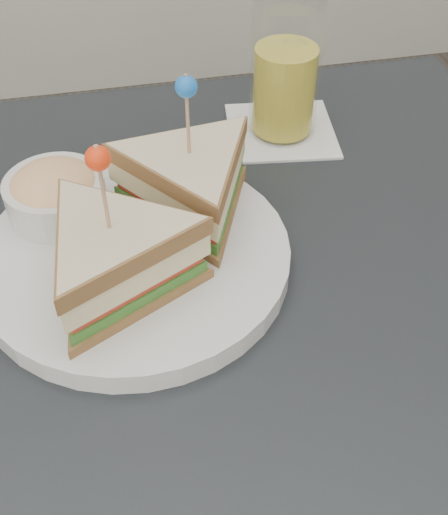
% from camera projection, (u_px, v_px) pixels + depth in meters
% --- Properties ---
extents(table, '(0.80, 0.80, 0.75)m').
position_uv_depth(table, '(216.00, 358.00, 0.63)').
color(table, black).
rests_on(table, ground).
extents(plate_meal, '(0.33, 0.31, 0.17)m').
position_uv_depth(plate_meal, '(140.00, 225.00, 0.59)').
color(plate_meal, silver).
rests_on(plate_meal, table).
extents(cutlery_knife, '(0.13, 0.20, 0.01)m').
position_uv_depth(cutlery_knife, '(50.00, 236.00, 0.64)').
color(cutlery_knife, silver).
rests_on(cutlery_knife, table).
extents(drink_set, '(0.14, 0.14, 0.16)m').
position_uv_depth(drink_set, '(285.00, 78.00, 0.73)').
color(drink_set, silver).
rests_on(drink_set, table).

